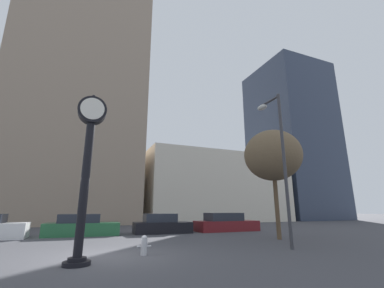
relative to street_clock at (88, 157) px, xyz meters
name	(u,v)px	position (x,y,z in m)	size (l,w,h in m)	color
ground_plane	(103,257)	(0.81, 1.21, -3.15)	(200.00, 200.00, 0.00)	#424247
building_tall_tower	(81,98)	(-1.51, 25.21, 12.36)	(14.98, 12.00, 31.02)	gray
building_storefront_row	(210,189)	(16.88, 25.21, 1.35)	(19.67, 12.00, 9.00)	beige
building_glass_modern	(291,141)	(33.23, 25.21, 10.24)	(11.30, 12.00, 26.79)	#2D384C
street_clock	(88,157)	(0.00, 0.00, 0.00)	(0.90, 0.77, 5.28)	black
car_green	(82,226)	(0.09, 9.38, -2.61)	(4.41, 2.08, 1.28)	#236038
car_black	(162,225)	(5.12, 9.09, -2.61)	(3.93, 2.03, 1.29)	black
car_maroon	(226,223)	(10.04, 8.95, -2.60)	(4.75, 1.88, 1.31)	maroon
fire_hydrant_near	(144,245)	(2.14, 0.96, -2.81)	(0.50, 0.22, 0.67)	#B7B7BC
street_lamp_right	(277,144)	(7.93, 0.37, 1.31)	(0.36, 1.57, 6.77)	#38383D
bare_tree	(273,156)	(9.96, 3.10, 1.45)	(3.28, 3.28, 6.10)	brown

